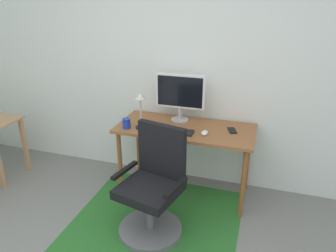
{
  "coord_description": "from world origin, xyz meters",
  "views": [
    {
      "loc": [
        0.95,
        -0.99,
        1.97
      ],
      "look_at": [
        0.14,
        1.58,
        0.84
      ],
      "focal_mm": 34.45,
      "sensor_mm": 36.0,
      "label": 1
    }
  ],
  "objects_px": {
    "desk_lamp": "(140,103)",
    "office_chair": "(153,193)",
    "coffee_cup": "(127,123)",
    "monitor": "(180,93)",
    "keyboard": "(171,131)",
    "computer_mouse": "(205,133)",
    "cell_phone": "(232,130)",
    "desk": "(185,135)"
  },
  "relations": [
    {
      "from": "cell_phone",
      "to": "office_chair",
      "type": "bearing_deg",
      "value": -147.77
    },
    {
      "from": "coffee_cup",
      "to": "monitor",
      "type": "bearing_deg",
      "value": 38.54
    },
    {
      "from": "monitor",
      "to": "coffee_cup",
      "type": "distance_m",
      "value": 0.61
    },
    {
      "from": "cell_phone",
      "to": "office_chair",
      "type": "xyz_separation_m",
      "value": [
        -0.55,
        -0.7,
        -0.37
      ]
    },
    {
      "from": "monitor",
      "to": "office_chair",
      "type": "relative_size",
      "value": 0.52
    },
    {
      "from": "keyboard",
      "to": "desk",
      "type": "bearing_deg",
      "value": 54.04
    },
    {
      "from": "keyboard",
      "to": "computer_mouse",
      "type": "relative_size",
      "value": 4.13
    },
    {
      "from": "keyboard",
      "to": "computer_mouse",
      "type": "height_order",
      "value": "computer_mouse"
    },
    {
      "from": "desk",
      "to": "coffee_cup",
      "type": "distance_m",
      "value": 0.59
    },
    {
      "from": "computer_mouse",
      "to": "desk",
      "type": "bearing_deg",
      "value": 151.73
    },
    {
      "from": "desk",
      "to": "computer_mouse",
      "type": "bearing_deg",
      "value": -28.27
    },
    {
      "from": "office_chair",
      "to": "cell_phone",
      "type": "bearing_deg",
      "value": 64.5
    },
    {
      "from": "computer_mouse",
      "to": "desk_lamp",
      "type": "xyz_separation_m",
      "value": [
        -0.62,
        -0.03,
        0.24
      ]
    },
    {
      "from": "keyboard",
      "to": "computer_mouse",
      "type": "xyz_separation_m",
      "value": [
        0.32,
        0.03,
        0.01
      ]
    },
    {
      "from": "coffee_cup",
      "to": "computer_mouse",
      "type": "bearing_deg",
      "value": 5.6
    },
    {
      "from": "desk",
      "to": "computer_mouse",
      "type": "relative_size",
      "value": 12.92
    },
    {
      "from": "office_chair",
      "to": "monitor",
      "type": "bearing_deg",
      "value": 102.68
    },
    {
      "from": "cell_phone",
      "to": "desk_lamp",
      "type": "xyz_separation_m",
      "value": [
        -0.85,
        -0.2,
        0.25
      ]
    },
    {
      "from": "monitor",
      "to": "computer_mouse",
      "type": "distance_m",
      "value": 0.5
    },
    {
      "from": "office_chair",
      "to": "desk_lamp",
      "type": "bearing_deg",
      "value": 133.85
    },
    {
      "from": "cell_phone",
      "to": "desk_lamp",
      "type": "relative_size",
      "value": 0.39
    },
    {
      "from": "coffee_cup",
      "to": "office_chair",
      "type": "height_order",
      "value": "office_chair"
    },
    {
      "from": "coffee_cup",
      "to": "desk_lamp",
      "type": "bearing_deg",
      "value": 16.11
    },
    {
      "from": "keyboard",
      "to": "coffee_cup",
      "type": "height_order",
      "value": "coffee_cup"
    },
    {
      "from": "coffee_cup",
      "to": "office_chair",
      "type": "xyz_separation_m",
      "value": [
        0.43,
        -0.46,
        -0.41
      ]
    },
    {
      "from": "desk_lamp",
      "to": "office_chair",
      "type": "bearing_deg",
      "value": -59.21
    },
    {
      "from": "keyboard",
      "to": "cell_phone",
      "type": "xyz_separation_m",
      "value": [
        0.55,
        0.19,
        -0.0
      ]
    },
    {
      "from": "desk",
      "to": "office_chair",
      "type": "relative_size",
      "value": 1.4
    },
    {
      "from": "coffee_cup",
      "to": "cell_phone",
      "type": "height_order",
      "value": "coffee_cup"
    },
    {
      "from": "desk",
      "to": "office_chair",
      "type": "bearing_deg",
      "value": -99.41
    },
    {
      "from": "keyboard",
      "to": "computer_mouse",
      "type": "distance_m",
      "value": 0.32
    },
    {
      "from": "keyboard",
      "to": "desk_lamp",
      "type": "bearing_deg",
      "value": -178.73
    },
    {
      "from": "monitor",
      "to": "desk",
      "type": "bearing_deg",
      "value": -57.54
    },
    {
      "from": "cell_phone",
      "to": "desk_lamp",
      "type": "bearing_deg",
      "value": 173.77
    },
    {
      "from": "monitor",
      "to": "keyboard",
      "type": "distance_m",
      "value": 0.41
    },
    {
      "from": "office_chair",
      "to": "keyboard",
      "type": "bearing_deg",
      "value": 102.64
    },
    {
      "from": "monitor",
      "to": "computer_mouse",
      "type": "relative_size",
      "value": 4.8
    },
    {
      "from": "cell_phone",
      "to": "office_chair",
      "type": "distance_m",
      "value": 0.96
    },
    {
      "from": "keyboard",
      "to": "monitor",
      "type": "bearing_deg",
      "value": 89.69
    },
    {
      "from": "keyboard",
      "to": "office_chair",
      "type": "distance_m",
      "value": 0.63
    },
    {
      "from": "computer_mouse",
      "to": "keyboard",
      "type": "bearing_deg",
      "value": -174.98
    },
    {
      "from": "desk",
      "to": "keyboard",
      "type": "distance_m",
      "value": 0.2
    }
  ]
}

